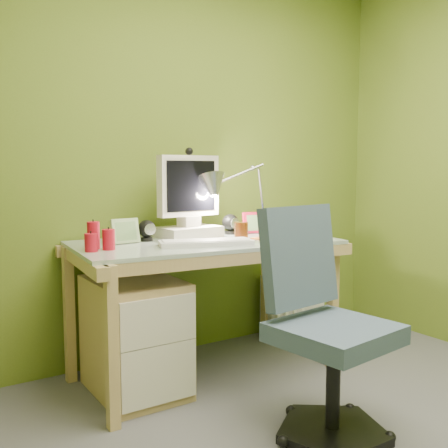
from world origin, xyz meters
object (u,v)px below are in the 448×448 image
monitor (189,192)px  task_chair (334,331)px  desk_lamp (253,183)px  radiator (292,304)px  desk (206,308)px

monitor → task_chair: (0.10, -1.05, -0.54)m
monitor → task_chair: bearing=-89.8°
desk_lamp → radiator: bearing=0.2°
monitor → radiator: monitor is taller
monitor → desk_lamp: bearing=-5.2°
desk → monitor: bearing=95.2°
desk → monitor: (-0.00, 0.18, 0.63)m
desk → radiator: desk is taller
radiator → monitor: bearing=-164.0°
monitor → desk_lamp: desk_lamp is taller
monitor → task_chair: 1.19m
monitor → radiator: (0.86, 0.10, -0.79)m
desk → desk_lamp: 0.83m
task_chair → radiator: (0.76, 1.15, -0.26)m
desk → radiator: 0.92m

